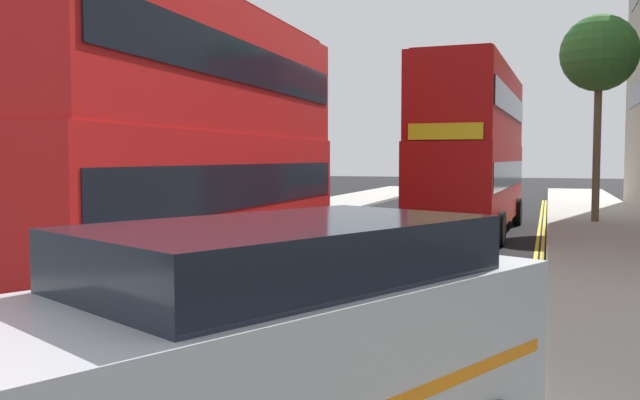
{
  "coord_description": "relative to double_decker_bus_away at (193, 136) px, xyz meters",
  "views": [
    {
      "loc": [
        4.51,
        -0.73,
        2.58
      ],
      "look_at": [
        0.5,
        11.0,
        1.8
      ],
      "focal_mm": 37.53,
      "sensor_mm": 36.0,
      "label": 1
    }
  ],
  "objects": [
    {
      "name": "kerb_line_inner",
      "position": [
        6.48,
        2.84,
        -3.03
      ],
      "size": [
        0.1,
        56.0,
        0.01
      ],
      "primitive_type": "cube",
      "color": "yellow",
      "rests_on": "ground"
    },
    {
      "name": "sidewalk_right",
      "position": [
        8.74,
        4.84,
        -2.96
      ],
      "size": [
        4.0,
        80.0,
        0.14
      ],
      "primitive_type": "cube",
      "color": "#ADA89E",
      "rests_on": "ground"
    },
    {
      "name": "double_decker_bus_away",
      "position": [
        0.0,
        0.0,
        0.0
      ],
      "size": [
        2.99,
        10.86,
        5.64
      ],
      "color": "red",
      "rests_on": "ground"
    },
    {
      "name": "kerb_line_outer",
      "position": [
        6.64,
        2.84,
        -3.03
      ],
      "size": [
        0.1,
        56.0,
        0.01
      ],
      "primitive_type": "cube",
      "color": "yellow",
      "rests_on": "ground"
    },
    {
      "name": "sidewalk_left",
      "position": [
        -4.26,
        4.84,
        -2.96
      ],
      "size": [
        4.0,
        80.0,
        0.14
      ],
      "primitive_type": "cube",
      "color": "#ADA89E",
      "rests_on": "ground"
    },
    {
      "name": "taxi_minivan",
      "position": [
        4.85,
        -7.59,
        -1.96
      ],
      "size": [
        3.76,
        5.14,
        2.12
      ],
      "color": "silver",
      "rests_on": "ground"
    },
    {
      "name": "double_decker_bus_oncoming",
      "position": [
        4.29,
        11.51,
        0.0
      ],
      "size": [
        3.05,
        10.88,
        5.64
      ],
      "color": "#B20F0F",
      "rests_on": "ground"
    },
    {
      "name": "street_tree_mid",
      "position": [
        8.49,
        15.88,
        3.47
      ],
      "size": [
        2.89,
        2.89,
        7.87
      ],
      "color": "#6B6047",
      "rests_on": "sidewalk_right"
    }
  ]
}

